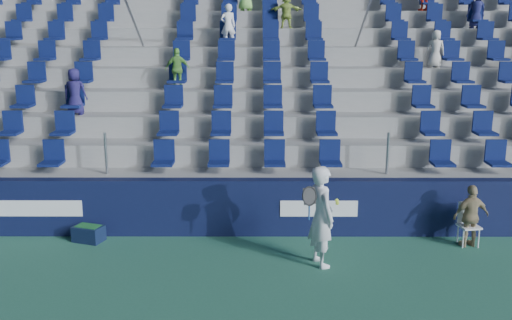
{
  "coord_description": "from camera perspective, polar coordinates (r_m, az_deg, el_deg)",
  "views": [
    {
      "loc": [
        0.23,
        -8.21,
        4.36
      ],
      "look_at": [
        0.2,
        2.8,
        1.7
      ],
      "focal_mm": 40.0,
      "sensor_mm": 36.0,
      "label": 1
    }
  ],
  "objects": [
    {
      "name": "line_judge",
      "position": [
        12.11,
        20.7,
        -5.26
      ],
      "size": [
        0.79,
        0.44,
        1.27
      ],
      "primitive_type": "imported",
      "rotation": [
        0.0,
        0.0,
        3.33
      ],
      "color": "tan",
      "rests_on": "ground"
    },
    {
      "name": "tennis_player",
      "position": [
        10.46,
        6.56,
        -5.59
      ],
      "size": [
        0.73,
        0.79,
        1.88
      ],
      "color": "silver",
      "rests_on": "ground"
    },
    {
      "name": "grandstand",
      "position": [
        16.61,
        -0.65,
        5.88
      ],
      "size": [
        24.0,
        8.17,
        6.63
      ],
      "color": "gray",
      "rests_on": "ground"
    },
    {
      "name": "ball_bin",
      "position": [
        12.23,
        -16.4,
        -6.99
      ],
      "size": [
        0.68,
        0.56,
        0.33
      ],
      "color": "#0E1833",
      "rests_on": "ground"
    },
    {
      "name": "sponsor_wall",
      "position": [
        11.97,
        -0.94,
        -4.73
      ],
      "size": [
        24.0,
        0.32,
        1.2
      ],
      "color": "#0E1436",
      "rests_on": "ground"
    },
    {
      "name": "ground",
      "position": [
        9.3,
        -1.31,
        -14.37
      ],
      "size": [
        70.0,
        70.0,
        0.0
      ],
      "primitive_type": "plane",
      "color": "#2B664E",
      "rests_on": "ground"
    },
    {
      "name": "line_judge_chair",
      "position": [
        12.28,
        20.42,
        -5.67
      ],
      "size": [
        0.44,
        0.45,
        0.87
      ],
      "color": "white",
      "rests_on": "ground"
    }
  ]
}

